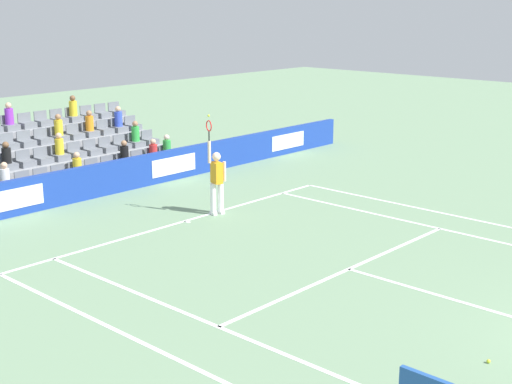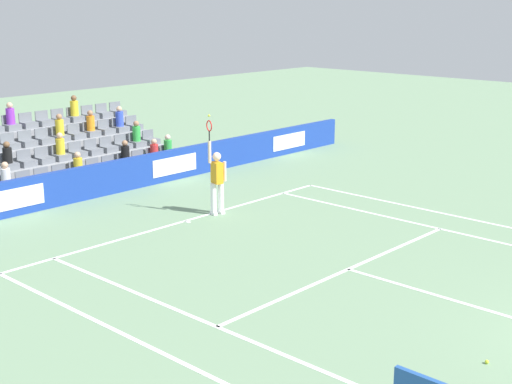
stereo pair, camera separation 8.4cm
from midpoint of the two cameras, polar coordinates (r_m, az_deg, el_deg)
name	(u,v)px [view 2 (the right image)]	position (r m, az deg, el deg)	size (l,w,h in m)	color
line_baseline	(185,221)	(20.23, -5.42, -2.25)	(10.97, 0.10, 0.01)	white
line_service	(348,269)	(16.74, 7.31, -5.95)	(8.23, 0.10, 0.01)	white
line_centre_service	(481,308)	(15.26, 17.21, -8.61)	(0.10, 6.40, 0.01)	white
line_singles_sideline_left	(235,334)	(13.55, -1.49, -10.96)	(0.10, 11.89, 0.01)	white
line_singles_sideline_right	(456,232)	(19.87, 15.34, -3.04)	(0.10, 11.89, 0.01)	white
line_doubles_sideline_left	(177,360)	(12.71, -5.92, -12.87)	(0.10, 11.89, 0.01)	white
line_doubles_sideline_right	(480,221)	(21.05, 17.09, -2.17)	(0.10, 11.89, 0.01)	white
line_centre_mark	(187,222)	(20.16, -5.23, -2.30)	(0.10, 0.20, 0.01)	white
sponsor_barrier	(100,180)	(23.06, -11.93, 0.92)	(23.69, 0.22, 1.03)	#193899
tennis_player	(217,180)	(20.59, -2.94, 0.95)	(0.51, 0.42, 2.85)	white
stadium_stand	(47,161)	(25.43, -15.80, 2.35)	(8.06, 3.80, 2.62)	gray
loose_tennis_ball	(487,362)	(13.13, 17.65, -12.44)	(0.07, 0.07, 0.07)	#D1E533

